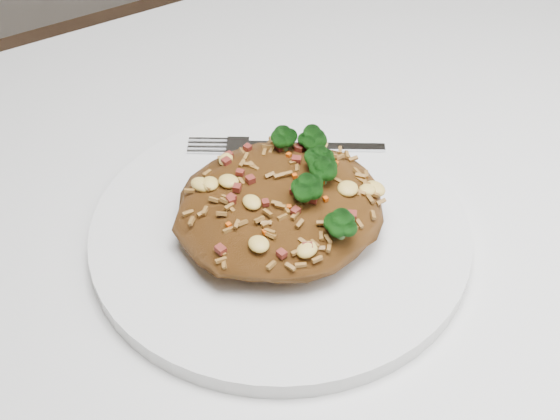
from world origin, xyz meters
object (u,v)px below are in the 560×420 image
object	(u,v)px
fried_rice	(282,198)
fork	(296,146)
plate	(280,231)
dining_table	(217,387)

from	to	relation	value
fried_rice	fork	distance (m)	0.09
fork	fried_rice	bearing A→B (deg)	-96.36
plate	fried_rice	bearing A→B (deg)	-0.99
dining_table	plate	bearing A→B (deg)	24.57
fork	dining_table	bearing A→B (deg)	-109.84
fried_rice	fork	bearing A→B (deg)	51.48
plate	fork	xyz separation A→B (m)	(0.06, 0.07, 0.01)
plate	fried_rice	size ratio (longest dim) A/B	1.81
fried_rice	fork	size ratio (longest dim) A/B	1.07
dining_table	fried_rice	xyz separation A→B (m)	(0.08, 0.04, 0.13)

